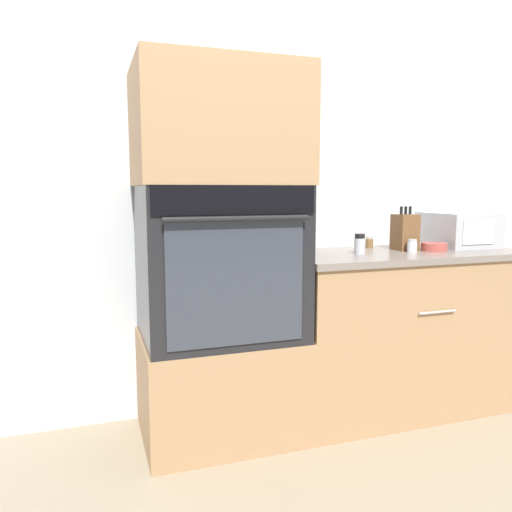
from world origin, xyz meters
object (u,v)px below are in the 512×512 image
object	(u,v)px
wall_oven	(220,262)
condiment_jar_mid	(369,242)
bowl	(434,247)
condiment_jar_near	(360,244)
microwave	(458,230)
condiment_jar_far	(412,246)
knife_block	(405,232)

from	to	relation	value
wall_oven	condiment_jar_mid	xyz separation A→B (m)	(0.97, 0.20, 0.05)
bowl	condiment_jar_mid	xyz separation A→B (m)	(-0.27, 0.24, 0.01)
condiment_jar_near	condiment_jar_mid	distance (m)	0.32
wall_oven	microwave	world-z (taller)	wall_oven
wall_oven	condiment_jar_far	xyz separation A→B (m)	(1.07, -0.06, 0.05)
condiment_jar_far	bowl	bearing A→B (deg)	6.41
microwave	bowl	xyz separation A→B (m)	(-0.28, -0.14, -0.08)
knife_block	condiment_jar_mid	distance (m)	0.22
knife_block	bowl	size ratio (longest dim) A/B	1.72
bowl	condiment_jar_mid	distance (m)	0.36
bowl	condiment_jar_near	bearing A→B (deg)	179.74
condiment_jar_mid	condiment_jar_near	bearing A→B (deg)	-130.58
knife_block	bowl	bearing A→B (deg)	-32.47
wall_oven	condiment_jar_near	xyz separation A→B (m)	(0.76, -0.04, 0.07)
condiment_jar_near	condiment_jar_far	bearing A→B (deg)	-3.63
microwave	condiment_jar_far	xyz separation A→B (m)	(-0.44, -0.16, -0.07)
bowl	microwave	bearing A→B (deg)	26.67
condiment_jar_far	condiment_jar_mid	bearing A→B (deg)	112.41
microwave	condiment_jar_mid	xyz separation A→B (m)	(-0.55, 0.10, -0.07)
bowl	condiment_jar_near	world-z (taller)	condiment_jar_near
wall_oven	condiment_jar_mid	world-z (taller)	wall_oven
wall_oven	bowl	distance (m)	1.23
microwave	condiment_jar_far	world-z (taller)	microwave
knife_block	condiment_jar_far	world-z (taller)	knife_block
knife_block	microwave	bearing A→B (deg)	7.47
knife_block	condiment_jar_mid	bearing A→B (deg)	129.70
condiment_jar_mid	knife_block	bearing A→B (deg)	-50.30
condiment_jar_mid	condiment_jar_far	distance (m)	0.28
condiment_jar_near	condiment_jar_mid	size ratio (longest dim) A/B	1.58
wall_oven	condiment_jar_far	distance (m)	1.08
bowl	condiment_jar_mid	world-z (taller)	condiment_jar_mid
wall_oven	condiment_jar_far	size ratio (longest dim) A/B	10.56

